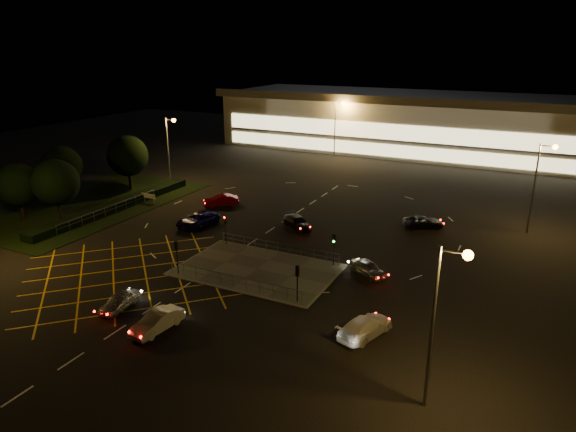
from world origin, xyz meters
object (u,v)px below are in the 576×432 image
at_px(car_approach_white, 365,326).
at_px(signal_nw, 225,224).
at_px(car_right_silver, 368,268).
at_px(car_east_grey, 424,222).
at_px(car_queue_white, 157,321).
at_px(car_left_blue, 198,220).
at_px(car_far_dkgrey, 297,222).
at_px(signal_sw, 177,250).
at_px(car_near_silver, 119,301).
at_px(signal_ne, 334,243).
at_px(signal_se, 297,276).
at_px(car_circ_red, 221,200).

bearing_deg(car_approach_white, signal_nw, -10.46).
distance_m(car_right_silver, car_east_grey, 15.11).
bearing_deg(car_queue_white, car_left_blue, 125.27).
height_order(car_far_dkgrey, car_right_silver, car_far_dkgrey).
bearing_deg(signal_sw, car_left_blue, -61.89).
bearing_deg(car_near_silver, car_approach_white, 9.48).
distance_m(car_queue_white, car_east_grey, 33.45).
relative_size(signal_ne, car_approach_white, 0.64).
distance_m(car_right_silver, car_approach_white, 10.30).
bearing_deg(car_approach_white, car_east_grey, -68.67).
bearing_deg(signal_sw, signal_se, -180.00).
height_order(signal_sw, signal_ne, same).
relative_size(car_far_dkgrey, car_right_silver, 1.19).
bearing_deg(car_east_grey, signal_nw, 102.89).
bearing_deg(signal_se, car_right_silver, -114.80).
bearing_deg(car_east_grey, car_left_blue, 87.88).
relative_size(signal_nw, car_east_grey, 0.68).
xyz_separation_m(signal_se, car_left_blue, (-18.18, 11.56, -1.61)).
relative_size(car_right_silver, car_approach_white, 0.80).
relative_size(car_left_blue, car_circ_red, 1.22).
height_order(car_left_blue, car_approach_white, car_left_blue).
height_order(car_near_silver, car_left_blue, car_left_blue).
bearing_deg(car_east_grey, car_queue_white, 130.45).
xyz_separation_m(signal_nw, car_east_grey, (17.30, 14.59, -1.72)).
relative_size(car_queue_white, car_approach_white, 0.88).
bearing_deg(signal_se, car_queue_white, 48.56).
bearing_deg(car_left_blue, car_east_grey, 34.07).
bearing_deg(signal_nw, signal_sw, -90.00).
bearing_deg(signal_nw, car_circ_red, 125.50).
xyz_separation_m(signal_se, car_right_silver, (3.50, 7.58, -1.69)).
relative_size(signal_ne, car_left_blue, 0.58).
distance_m(signal_sw, car_approach_white, 18.71).
height_order(signal_ne, car_far_dkgrey, signal_ne).
bearing_deg(car_queue_white, signal_se, 55.42).
bearing_deg(signal_ne, signal_se, -90.00).
bearing_deg(car_approach_white, signal_ne, -39.11).
height_order(car_queue_white, car_far_dkgrey, car_queue_white).
bearing_deg(signal_ne, car_far_dkgrey, 133.29).
distance_m(car_near_silver, car_right_silver, 21.58).
distance_m(signal_sw, car_queue_white, 9.70).
xyz_separation_m(car_right_silver, car_circ_red, (-23.53, 11.67, 0.06)).
bearing_deg(car_near_silver, car_circ_red, 101.24).
bearing_deg(car_right_silver, car_circ_red, 95.65).
distance_m(car_queue_white, car_circ_red, 30.37).
height_order(car_near_silver, car_east_grey, car_east_grey).
relative_size(car_left_blue, car_right_silver, 1.37).
relative_size(car_right_silver, car_circ_red, 0.89).
distance_m(car_far_dkgrey, car_approach_white, 23.16).
distance_m(car_left_blue, car_right_silver, 22.04).
bearing_deg(car_right_silver, car_left_blue, 111.60).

